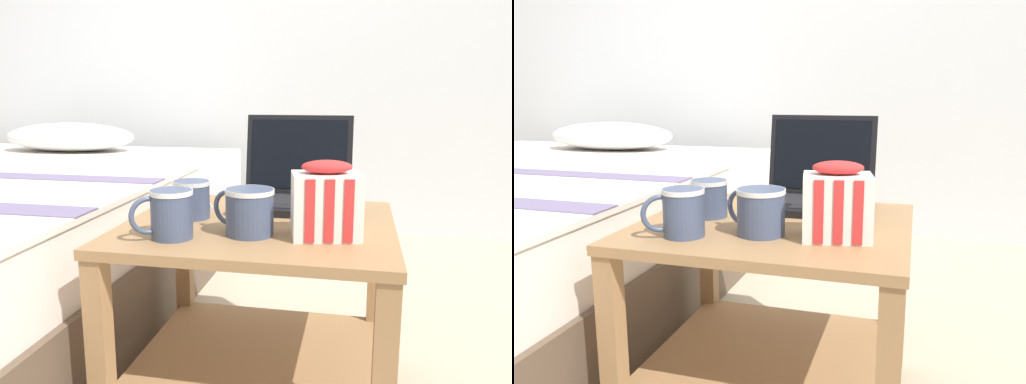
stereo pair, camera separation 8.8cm
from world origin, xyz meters
The scene contains 8 objects.
bed centered at (-1.19, 0.45, 0.25)m, with size 1.67×1.95×0.61m.
bedside_table centered at (0.00, 0.00, 0.30)m, with size 0.62×0.57×0.46m.
laptop centered at (0.06, 0.20, 0.51)m, with size 0.30×0.27×0.24m.
mug_front_left centered at (0.00, -0.11, 0.52)m, with size 0.14×0.11×0.10m.
mug_front_right centered at (-0.16, -0.17, 0.52)m, with size 0.12×0.10×0.10m.
mug_mid_center centered at (-0.17, 0.01, 0.51)m, with size 0.09×0.12×0.09m.
snack_bag centered at (0.16, -0.09, 0.54)m, with size 0.16×0.13×0.16m.
cell_phone centered at (-0.21, 0.14, 0.47)m, with size 0.13×0.16×0.01m.
Camera 2 is at (0.31, -1.09, 0.76)m, focal length 35.00 mm.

